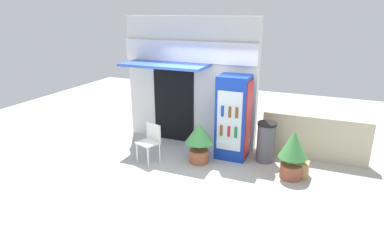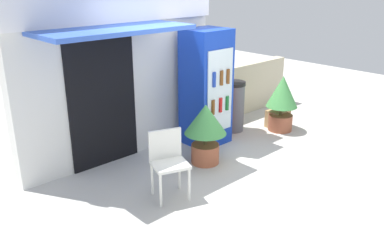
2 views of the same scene
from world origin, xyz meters
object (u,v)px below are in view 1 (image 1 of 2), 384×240
(potted_plant_near_shop, at_px, (199,138))
(trash_bin, at_px, (266,142))
(cardboard_box, at_px, (298,169))
(drink_cooler, at_px, (233,117))
(potted_plant_curbside, at_px, (293,151))
(plastic_chair, at_px, (150,140))

(potted_plant_near_shop, height_order, trash_bin, potted_plant_near_shop)
(potted_plant_near_shop, relative_size, cardboard_box, 2.19)
(drink_cooler, xyz_separation_m, potted_plant_near_shop, (-0.61, -0.59, -0.39))
(trash_bin, bearing_deg, potted_plant_curbside, -43.36)
(potted_plant_curbside, bearing_deg, drink_cooler, 158.70)
(potted_plant_near_shop, bearing_deg, cardboard_box, 5.02)
(drink_cooler, bearing_deg, trash_bin, 4.60)
(drink_cooler, height_order, cardboard_box, drink_cooler)
(potted_plant_curbside, height_order, trash_bin, potted_plant_curbside)
(drink_cooler, xyz_separation_m, potted_plant_curbside, (1.42, -0.55, -0.36))
(potted_plant_curbside, height_order, cardboard_box, potted_plant_curbside)
(trash_bin, bearing_deg, drink_cooler, -175.40)
(cardboard_box, bearing_deg, plastic_chair, -170.11)
(potted_plant_near_shop, relative_size, trash_bin, 1.01)
(drink_cooler, height_order, plastic_chair, drink_cooler)
(plastic_chair, bearing_deg, drink_cooler, 30.20)
(plastic_chair, height_order, potted_plant_curbside, potted_plant_curbside)
(potted_plant_curbside, bearing_deg, trash_bin, 136.64)
(drink_cooler, height_order, potted_plant_curbside, drink_cooler)
(drink_cooler, relative_size, potted_plant_near_shop, 2.06)
(plastic_chair, xyz_separation_m, trash_bin, (2.42, 1.02, -0.06))
(potted_plant_curbside, relative_size, trash_bin, 1.12)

